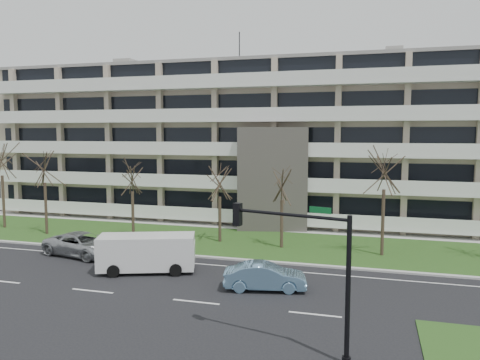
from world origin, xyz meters
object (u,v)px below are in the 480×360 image
(blue_sedan, at_px, (265,276))
(white_van, at_px, (148,250))
(traffic_signal, at_px, (306,259))
(silver_pickup, at_px, (82,244))

(blue_sedan, height_order, white_van, white_van)
(blue_sedan, xyz_separation_m, white_van, (-7.68, 1.31, 0.62))
(traffic_signal, bearing_deg, white_van, 156.91)
(silver_pickup, xyz_separation_m, traffic_signal, (16.97, -10.29, 2.96))
(silver_pickup, bearing_deg, traffic_signal, -109.55)
(blue_sedan, height_order, traffic_signal, traffic_signal)
(silver_pickup, height_order, white_van, white_van)
(silver_pickup, relative_size, traffic_signal, 0.98)
(blue_sedan, bearing_deg, traffic_signal, -167.23)
(silver_pickup, height_order, blue_sedan, silver_pickup)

